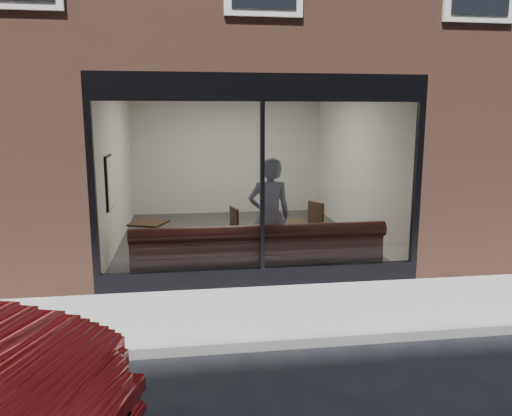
{
  "coord_description": "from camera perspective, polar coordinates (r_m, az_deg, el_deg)",
  "views": [
    {
      "loc": [
        -1.14,
        -5.23,
        2.6
      ],
      "look_at": [
        -0.04,
        2.4,
        1.17
      ],
      "focal_mm": 35.0,
      "sensor_mm": 36.0,
      "label": 1
    }
  ],
  "objects": [
    {
      "name": "storefront_glass",
      "position": [
        7.41,
        0.75,
        2.39
      ],
      "size": [
        4.8,
        0.0,
        4.8
      ],
      "primitive_type": "plane",
      "rotation": [
        1.57,
        0.0,
        0.0
      ],
      "color": "white",
      "rests_on": "storefront_kick"
    },
    {
      "name": "cafe_wall_right",
      "position": [
        10.9,
        11.34,
        5.07
      ],
      "size": [
        0.0,
        6.0,
        6.0
      ],
      "primitive_type": "plane",
      "rotation": [
        1.57,
        0.0,
        -1.57
      ],
      "color": "silver",
      "rests_on": "ground"
    },
    {
      "name": "storefront_kick",
      "position": [
        7.76,
        0.69,
        -7.87
      ],
      "size": [
        5.0,
        0.1,
        0.3
      ],
      "primitive_type": "cube",
      "color": "black",
      "rests_on": "ground"
    },
    {
      "name": "cafe_chair_right",
      "position": [
        9.74,
        5.92,
        -3.54
      ],
      "size": [
        0.58,
        0.58,
        0.04
      ],
      "primitive_type": "cube",
      "rotation": [
        0.0,
        0.0,
        3.57
      ],
      "color": "black",
      "rests_on": "cafe_floor"
    },
    {
      "name": "wall_poster",
      "position": [
        9.23,
        -16.31,
        2.85
      ],
      "size": [
        0.02,
        0.67,
        0.9
      ],
      "primitive_type": "cube",
      "color": "white",
      "rests_on": "cafe_wall_left"
    },
    {
      "name": "cafe_ceiling",
      "position": [
        10.31,
        -1.89,
        13.82
      ],
      "size": [
        6.0,
        6.0,
        0.0
      ],
      "primitive_type": "plane",
      "rotation": [
        3.14,
        0.0,
        0.0
      ],
      "color": "white",
      "rests_on": "host_building_upper"
    },
    {
      "name": "person",
      "position": [
        8.19,
        1.52,
        -0.97
      ],
      "size": [
        0.72,
        0.48,
        1.94
      ],
      "primitive_type": "imported",
      "rotation": [
        0.0,
        0.0,
        3.16
      ],
      "color": "#95A1C2",
      "rests_on": "cafe_floor"
    },
    {
      "name": "host_building_backfill",
      "position": [
        16.3,
        -4.21,
        7.0
      ],
      "size": [
        5.0,
        6.0,
        3.2
      ],
      "primitive_type": "cube",
      "color": "brown",
      "rests_on": "ground"
    },
    {
      "name": "cafe_table_left",
      "position": [
        8.95,
        -12.16,
        -1.7
      ],
      "size": [
        0.73,
        0.73,
        0.04
      ],
      "primitive_type": "cube",
      "rotation": [
        0.0,
        0.0,
        -0.38
      ],
      "color": "black",
      "rests_on": "cafe_floor"
    },
    {
      "name": "banquette",
      "position": [
        8.12,
        0.25,
        -6.48
      ],
      "size": [
        4.0,
        0.55,
        0.45
      ],
      "primitive_type": "cube",
      "color": "#3E1C16",
      "rests_on": "cafe_floor"
    },
    {
      "name": "cafe_chair_left",
      "position": [
        9.18,
        -3.62,
        -4.37
      ],
      "size": [
        0.5,
        0.5,
        0.04
      ],
      "primitive_type": "cube",
      "rotation": [
        0.0,
        0.0,
        3.36
      ],
      "color": "black",
      "rests_on": "cafe_floor"
    },
    {
      "name": "sidewalk_near",
      "position": [
        6.84,
        2.08,
        -11.76
      ],
      "size": [
        40.0,
        2.0,
        0.01
      ],
      "primitive_type": "cube",
      "color": "gray",
      "rests_on": "ground"
    },
    {
      "name": "storefront_header",
      "position": [
        7.38,
        0.74,
        13.64
      ],
      "size": [
        5.0,
        0.1,
        0.4
      ],
      "primitive_type": "cube",
      "color": "black",
      "rests_on": "host_building_upper"
    },
    {
      "name": "host_building_pier_right",
      "position": [
        14.14,
        12.13,
        6.25
      ],
      "size": [
        2.5,
        12.0,
        3.2
      ],
      "primitive_type": "cube",
      "color": "brown",
      "rests_on": "ground"
    },
    {
      "name": "cafe_wall_left",
      "position": [
        10.36,
        -15.69,
        4.61
      ],
      "size": [
        0.0,
        6.0,
        6.0
      ],
      "primitive_type": "plane",
      "rotation": [
        1.57,
        0.0,
        1.57
      ],
      "color": "silver",
      "rests_on": "ground"
    },
    {
      "name": "storefront_mullion",
      "position": [
        7.44,
        0.71,
        2.42
      ],
      "size": [
        0.06,
        0.1,
        2.5
      ],
      "primitive_type": "cube",
      "color": "black",
      "rests_on": "storefront_kick"
    },
    {
      "name": "cafe_table_right",
      "position": [
        8.77,
        3.87,
        -1.73
      ],
      "size": [
        0.6,
        0.6,
        0.04
      ],
      "primitive_type": "cube",
      "rotation": [
        0.0,
        0.0,
        -0.1
      ],
      "color": "black",
      "rests_on": "cafe_floor"
    },
    {
      "name": "kerb_near",
      "position": [
        5.88,
        3.97,
        -15.1
      ],
      "size": [
        40.0,
        0.1,
        0.12
      ],
      "primitive_type": "cube",
      "color": "gray",
      "rests_on": "ground"
    },
    {
      "name": "ground",
      "position": [
        5.95,
        3.86,
        -15.42
      ],
      "size": [
        120.0,
        120.0,
        0.0
      ],
      "primitive_type": "plane",
      "color": "black",
      "rests_on": "ground"
    },
    {
      "name": "host_building_pier_left",
      "position": [
        13.52,
        -19.41,
        5.7
      ],
      "size": [
        2.5,
        12.0,
        3.2
      ],
      "primitive_type": "cube",
      "color": "brown",
      "rests_on": "ground"
    },
    {
      "name": "cafe_floor",
      "position": [
        10.61,
        -1.78,
        -3.54
      ],
      "size": [
        6.0,
        6.0,
        0.0
      ],
      "primitive_type": "plane",
      "color": "#2D2D30",
      "rests_on": "ground"
    },
    {
      "name": "cafe_wall_back",
      "position": [
        13.3,
        -3.28,
        6.21
      ],
      "size": [
        5.0,
        0.0,
        5.0
      ],
      "primitive_type": "plane",
      "rotation": [
        1.57,
        0.0,
        0.0
      ],
      "color": "silver",
      "rests_on": "ground"
    }
  ]
}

